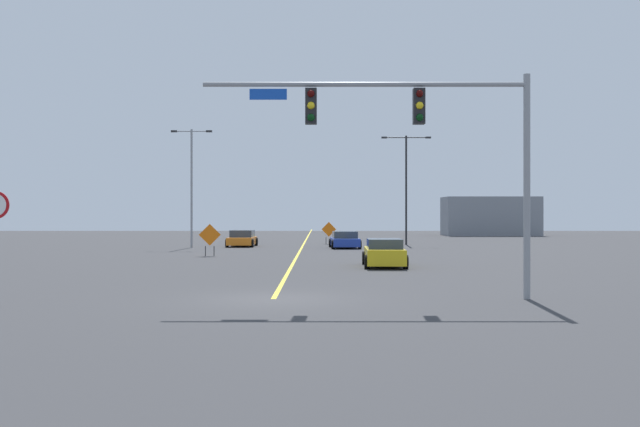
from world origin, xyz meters
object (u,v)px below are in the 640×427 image
construction_sign_left_lane (329,230)px  car_orange_near (242,239)px  car_yellow_mid (384,253)px  car_blue_distant (345,240)px  street_lamp_mid_right (406,180)px  street_lamp_near_right (191,179)px  construction_sign_left_shoulder (210,236)px  traffic_signal_assembly (420,129)px

construction_sign_left_lane → car_orange_near: 8.45m
car_yellow_mid → car_blue_distant: car_yellow_mid is taller
street_lamp_mid_right → car_yellow_mid: (-4.03, -25.15, -4.66)m
street_lamp_near_right → construction_sign_left_lane: (10.40, 6.94, -4.02)m
construction_sign_left_shoulder → traffic_signal_assembly: bearing=-66.7°
traffic_signal_assembly → street_lamp_mid_right: (4.14, 38.52, 0.28)m
construction_sign_left_shoulder → car_blue_distant: size_ratio=0.41×
street_lamp_mid_right → car_yellow_mid: street_lamp_mid_right is taller
car_orange_near → car_yellow_mid: size_ratio=0.90×
street_lamp_mid_right → car_blue_distant: 9.26m
car_orange_near → street_lamp_mid_right: bearing=14.1°
construction_sign_left_lane → car_yellow_mid: size_ratio=0.41×
construction_sign_left_lane → car_yellow_mid: 26.91m
car_blue_distant → car_yellow_mid: bearing=-86.3°
construction_sign_left_lane → car_orange_near: construction_sign_left_lane is taller
car_blue_distant → street_lamp_mid_right: bearing=48.6°
street_lamp_mid_right → construction_sign_left_lane: street_lamp_mid_right is taller
traffic_signal_assembly → street_lamp_near_right: street_lamp_near_right is taller
street_lamp_near_right → construction_sign_left_shoulder: bearing=-74.6°
street_lamp_mid_right → street_lamp_near_right: 17.56m
construction_sign_left_lane → car_blue_distant: size_ratio=0.40×
street_lamp_near_right → car_orange_near: bearing=28.8°
construction_sign_left_shoulder → street_lamp_near_right: bearing=105.4°
car_orange_near → construction_sign_left_lane: bearing=36.1°
car_blue_distant → car_orange_near: bearing=161.4°
street_lamp_mid_right → construction_sign_left_lane: 7.76m
construction_sign_left_lane → car_blue_distant: (1.08, -7.63, -0.57)m
car_orange_near → car_blue_distant: size_ratio=0.88×
street_lamp_near_right → car_blue_distant: street_lamp_near_right is taller
street_lamp_near_right → traffic_signal_assembly: bearing=-69.2°
car_yellow_mid → street_lamp_mid_right: bearing=80.9°
car_yellow_mid → car_blue_distant: (-1.23, 19.18, -0.06)m
construction_sign_left_shoulder → car_orange_near: bearing=87.6°
traffic_signal_assembly → construction_sign_left_shoulder: traffic_signal_assembly is taller
street_lamp_mid_right → traffic_signal_assembly: bearing=-96.1°
construction_sign_left_shoulder → construction_sign_left_lane: (7.36, 17.97, -0.04)m
car_orange_near → car_blue_distant: 8.33m
traffic_signal_assembly → car_yellow_mid: (0.11, 13.37, -4.37)m
car_yellow_mid → car_blue_distant: size_ratio=0.98×
traffic_signal_assembly → car_yellow_mid: size_ratio=2.11×
car_orange_near → car_yellow_mid: car_yellow_mid is taller
traffic_signal_assembly → construction_sign_left_shoulder: 24.49m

